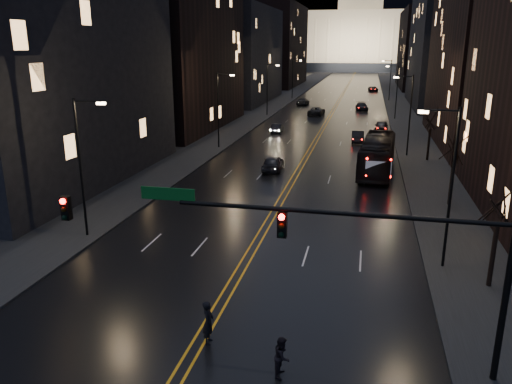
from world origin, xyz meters
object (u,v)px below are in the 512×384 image
Objects in this scene: oncoming_car_a at (273,163)px; receding_car_a at (358,137)px; pedestrian_b at (282,356)px; oncoming_car_b at (277,128)px; pedestrian_a at (208,322)px; bus at (377,155)px; traffic_signal at (347,242)px.

receding_car_a is at bearing -115.89° from oncoming_car_a.
pedestrian_b is at bearing -93.86° from receding_car_a.
pedestrian_a is at bearing 95.41° from oncoming_car_b.
bus reaches higher than oncoming_car_b.
oncoming_car_a is (-10.10, -1.70, -0.95)m from bus.
receding_car_a is (7.88, 17.38, -0.07)m from oncoming_car_a.
pedestrian_b reaches higher than oncoming_car_b.
pedestrian_b is at bearing 98.72° from oncoming_car_b.
receding_car_a is at bearing 155.70° from oncoming_car_b.
pedestrian_a reaches higher than oncoming_car_b.
oncoming_car_a is 32.22m from pedestrian_b.
oncoming_car_b is 54.64m from pedestrian_b.
oncoming_car_b is at bearing -82.43° from oncoming_car_a.
traffic_signal is at bearing 104.01° from oncoming_car_a.
bus is at bearing 86.97° from traffic_signal.
bus is at bearing -16.43° from pedestrian_a.
pedestrian_a is at bearing -98.63° from bus.
oncoming_car_a is 2.40× the size of pedestrian_a.
pedestrian_b is (6.29, -31.60, 0.02)m from oncoming_car_a.
traffic_signal is 31.77m from oncoming_car_a.
pedestrian_a is (2.93, -30.16, 0.17)m from oncoming_car_a.
oncoming_car_a is 1.06× the size of receding_car_a.
traffic_signal is 9.01× the size of pedestrian_a.
traffic_signal is at bearing 101.18° from oncoming_car_b.
pedestrian_a is at bearing -97.94° from receding_car_a.
traffic_signal reaches higher than receding_car_a.
bus is 15.87m from receding_car_a.
pedestrian_b is (-3.82, -33.30, -0.92)m from bus.
bus is 2.85× the size of receding_car_a.
bus is at bearing -2.51° from pedestrian_b.
bus is 10.29m from oncoming_car_a.
oncoming_car_b is at bearing 3.30° from pedestrian_a.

